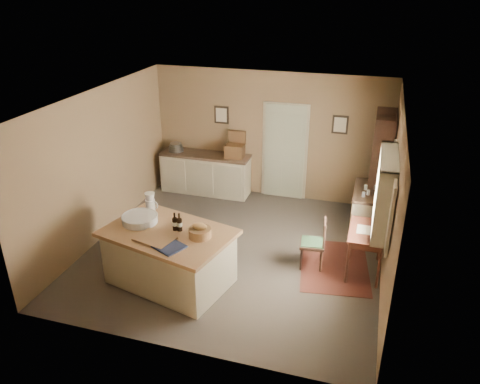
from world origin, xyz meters
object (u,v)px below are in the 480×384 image
Objects in this scene: writing_desk at (366,235)px; shelving_unit at (382,171)px; right_cabinet at (369,212)px; desk_chair at (312,244)px; sideboard at (206,172)px; work_island at (169,255)px.

shelving_unit is at bearing 85.08° from writing_desk.
desk_chair is at bearing -121.66° from right_cabinet.
shelving_unit is at bearing 74.20° from right_cabinet.
right_cabinet is (-0.00, 1.27, -0.21)m from writing_desk.
desk_chair is at bearing -173.87° from writing_desk.
sideboard is 3.66m from right_cabinet.
sideboard is at bearing 165.55° from right_cabinet.
sideboard is 2.20× the size of writing_desk.
right_cabinet is (0.84, 1.36, 0.03)m from desk_chair.
work_island reaches higher than right_cabinet.
shelving_unit is at bearing 58.03° from work_island.
desk_chair is (2.07, 1.07, -0.06)m from work_island.
work_island is 2.53× the size of desk_chair.
desk_chair is at bearing -117.47° from shelving_unit.
work_island reaches higher than writing_desk.
right_cabinet is 0.50× the size of shelving_unit.
shelving_unit is (0.16, 1.82, 0.42)m from writing_desk.
writing_desk is at bearing 35.59° from work_island.
shelving_unit is (0.99, 1.91, 0.66)m from desk_chair.
shelving_unit is (3.06, 2.99, 0.61)m from work_island.
writing_desk is at bearing -0.51° from desk_chair.
shelving_unit reaches higher than sideboard.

